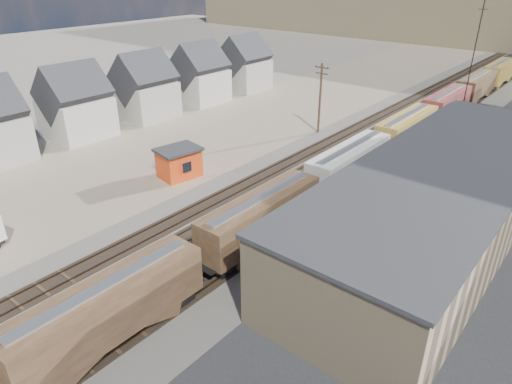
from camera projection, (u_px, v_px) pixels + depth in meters
The scene contains 10 objects.
ground at pixel (103, 305), 33.11m from camera, with size 300.00×300.00×0.00m, color #6B6356.
ballast_bed at pixel (396, 131), 67.53m from camera, with size 18.00×200.00×0.06m, color #4C4742.
dirt_yard at pixel (249, 120), 72.04m from camera, with size 24.00×180.00×0.03m, color #817159.
rail_tracks at pixel (392, 129), 67.81m from camera, with size 11.40×200.00×0.24m.
freight_train at pixel (381, 144), 54.75m from camera, with size 3.00×119.74×4.46m.
warehouse at pixel (441, 199), 40.15m from camera, with size 12.40×40.40×7.25m.
utility_pole_north at pixel (320, 97), 64.50m from camera, with size 2.20×0.32×10.00m.
radio_mast at pixel (472, 63), 66.93m from camera, with size 1.20×0.16×18.00m.
townhouse_row at pixel (112, 98), 67.75m from camera, with size 8.15×68.16×10.47m.
maintenance_shed at pixel (179, 162), 52.29m from camera, with size 4.45×5.34×3.50m.
Camera 1 is at (25.08, -12.87, 22.19)m, focal length 32.00 mm.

